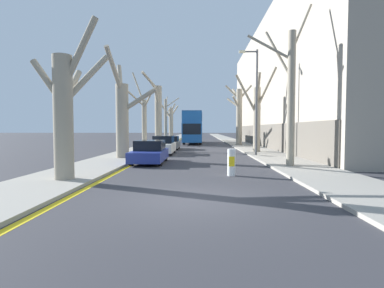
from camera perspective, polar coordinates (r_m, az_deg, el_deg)
ground_plane at (r=8.86m, az=0.11°, el=-10.47°), size 300.00×300.00×0.00m
sidewalk_left at (r=58.92m, az=-3.93°, el=0.94°), size 3.15×120.00×0.12m
sidewalk_right at (r=58.88m, az=6.71°, el=0.93°), size 3.15×120.00×0.12m
building_facade_right at (r=37.55m, az=20.26°, el=10.35°), size 10.08×42.02×14.11m
kerb_line_stripe at (r=58.78m, az=-2.23°, el=0.89°), size 0.24×120.00×0.01m
street_tree_left_0 at (r=12.56m, az=-22.95°, el=6.06°), size 2.70×2.36×6.28m
street_tree_left_1 at (r=20.67m, az=-13.09°, el=5.38°), size 3.08×3.82×7.08m
street_tree_left_2 at (r=28.93m, az=-9.23°, el=4.95°), size 2.87×5.28×7.65m
street_tree_left_3 at (r=37.28m, az=-6.53°, el=5.96°), size 2.08×3.19×8.71m
street_tree_left_4 at (r=45.67m, az=-4.95°, el=4.80°), size 2.25×2.33×7.13m
street_tree_left_5 at (r=54.24m, az=-4.04°, el=4.30°), size 3.03×3.71×6.73m
street_tree_right_0 at (r=16.69m, az=18.19°, el=9.32°), size 3.55×1.16×8.80m
street_tree_right_1 at (r=25.82m, az=12.24°, el=5.53°), size 3.25×2.56×6.96m
street_tree_right_2 at (r=36.76m, az=8.88°, el=5.64°), size 3.25×2.74×7.44m
double_decker_bus at (r=42.39m, az=0.17°, el=3.43°), size 2.54×11.46×4.34m
parked_car_0 at (r=18.15m, az=-8.06°, el=-1.57°), size 1.83×4.23×1.36m
parked_car_1 at (r=24.75m, az=-5.47°, el=-0.26°), size 1.74×4.42×1.48m
parked_car_2 at (r=30.17m, az=-4.19°, el=0.20°), size 1.79×4.08×1.33m
lamp_post at (r=22.73m, az=11.96°, el=8.71°), size 1.40×0.20×7.84m
traffic_bollard at (r=13.17m, az=7.50°, el=-3.49°), size 0.35×0.36×1.18m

